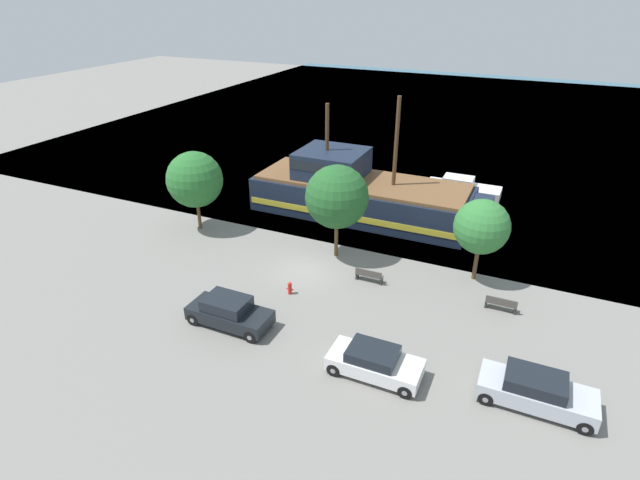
% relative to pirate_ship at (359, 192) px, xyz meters
% --- Properties ---
extents(ground_plane, '(160.00, 160.00, 0.00)m').
position_rel_pirate_ship_xyz_m(ground_plane, '(0.17, -9.56, -1.74)').
color(ground_plane, gray).
extents(water_surface, '(80.00, 80.00, 0.00)m').
position_rel_pirate_ship_xyz_m(water_surface, '(0.17, 34.44, -1.74)').
color(water_surface, '#38667F').
rests_on(water_surface, ground).
extents(pirate_ship, '(17.76, 5.78, 9.19)m').
position_rel_pirate_ship_xyz_m(pirate_ship, '(0.00, 0.00, 0.00)').
color(pirate_ship, '#192338').
rests_on(pirate_ship, water_surface).
extents(moored_boat_dockside, '(6.06, 2.14, 1.61)m').
position_rel_pirate_ship_xyz_m(moored_boat_dockside, '(6.67, 7.00, -1.12)').
color(moored_boat_dockside, silver).
rests_on(moored_boat_dockside, water_surface).
extents(parked_car_curb_front, '(4.24, 1.91, 1.39)m').
position_rel_pirate_ship_xyz_m(parked_car_curb_front, '(7.04, -16.68, -1.04)').
color(parked_car_curb_front, white).
rests_on(parked_car_curb_front, ground_plane).
extents(parked_car_curb_mid, '(4.43, 1.90, 1.58)m').
position_rel_pirate_ship_xyz_m(parked_car_curb_mid, '(-1.06, -16.22, -0.96)').
color(parked_car_curb_mid, black).
rests_on(parked_car_curb_mid, ground_plane).
extents(parked_car_curb_rear, '(4.69, 1.91, 1.53)m').
position_rel_pirate_ship_xyz_m(parked_car_curb_rear, '(13.81, -15.64, -0.98)').
color(parked_car_curb_rear, '#B7BCC6').
rests_on(parked_car_curb_rear, ground_plane).
extents(fire_hydrant, '(0.42, 0.25, 0.76)m').
position_rel_pirate_ship_xyz_m(fire_hydrant, '(0.46, -12.34, -1.33)').
color(fire_hydrant, red).
rests_on(fire_hydrant, ground_plane).
extents(bench_promenade_east, '(1.64, 0.45, 0.85)m').
position_rel_pirate_ship_xyz_m(bench_promenade_east, '(4.16, -9.21, -1.30)').
color(bench_promenade_east, '#4C4742').
rests_on(bench_promenade_east, ground_plane).
extents(bench_promenade_west, '(1.65, 0.45, 0.85)m').
position_rel_pirate_ship_xyz_m(bench_promenade_west, '(11.70, -9.05, -1.30)').
color(bench_promenade_west, '#4C4742').
rests_on(bench_promenade_west, ground_plane).
extents(tree_row_east, '(3.94, 3.94, 5.72)m').
position_rel_pirate_ship_xyz_m(tree_row_east, '(-9.60, -7.27, 2.00)').
color(tree_row_east, brown).
rests_on(tree_row_east, ground_plane).
extents(tree_row_mideast, '(4.00, 4.00, 6.15)m').
position_rel_pirate_ship_xyz_m(tree_row_mideast, '(1.09, -7.02, 2.41)').
color(tree_row_mideast, brown).
rests_on(tree_row_mideast, ground_plane).
extents(tree_row_midwest, '(3.22, 3.22, 5.09)m').
position_rel_pirate_ship_xyz_m(tree_row_midwest, '(9.82, -6.22, 1.74)').
color(tree_row_midwest, brown).
rests_on(tree_row_midwest, ground_plane).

